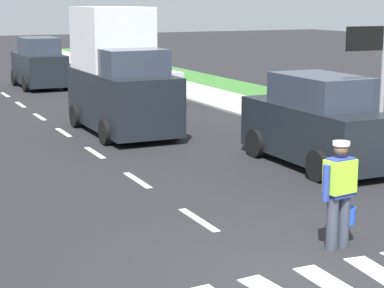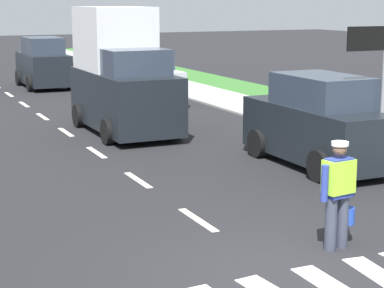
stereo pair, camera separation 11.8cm
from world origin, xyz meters
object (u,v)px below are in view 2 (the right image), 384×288
at_px(road_worker, 339,189).
at_px(delivery_truck, 122,76).
at_px(lane_direction_sign, 375,65).
at_px(car_parked_far, 144,78).
at_px(car_parked_curbside, 318,124).
at_px(car_outgoing_far, 43,64).

relative_size(road_worker, delivery_truck, 0.36).
bearing_deg(lane_direction_sign, road_worker, -134.42).
height_order(lane_direction_sign, car_parked_far, lane_direction_sign).
xyz_separation_m(car_parked_curbside, car_outgoing_far, (-2.41, 17.17, 0.03)).
height_order(delivery_truck, car_parked_curbside, delivery_truck).
xyz_separation_m(lane_direction_sign, delivery_truck, (-3.11, 7.24, -0.80)).
distance_m(car_parked_curbside, car_parked_far, 10.88).
bearing_deg(delivery_truck, road_worker, -91.08).
distance_m(road_worker, car_parked_curbside, 5.53).
bearing_deg(lane_direction_sign, car_outgoing_far, 98.72).
relative_size(road_worker, lane_direction_sign, 0.52).
height_order(car_parked_curbside, car_outgoing_far, car_outgoing_far).
bearing_deg(car_parked_far, car_parked_curbside, -89.35).
bearing_deg(lane_direction_sign, car_parked_curbside, 107.87).
xyz_separation_m(road_worker, car_parked_curbside, (2.88, 4.72, 0.04)).
bearing_deg(delivery_truck, car_outgoing_far, 88.63).
distance_m(lane_direction_sign, car_outgoing_far, 18.78).
height_order(road_worker, lane_direction_sign, lane_direction_sign).
bearing_deg(car_parked_curbside, car_outgoing_far, 97.98).
relative_size(road_worker, car_outgoing_far, 0.44).
bearing_deg(car_outgoing_far, car_parked_far, -70.04).
distance_m(road_worker, lane_direction_sign, 4.95).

